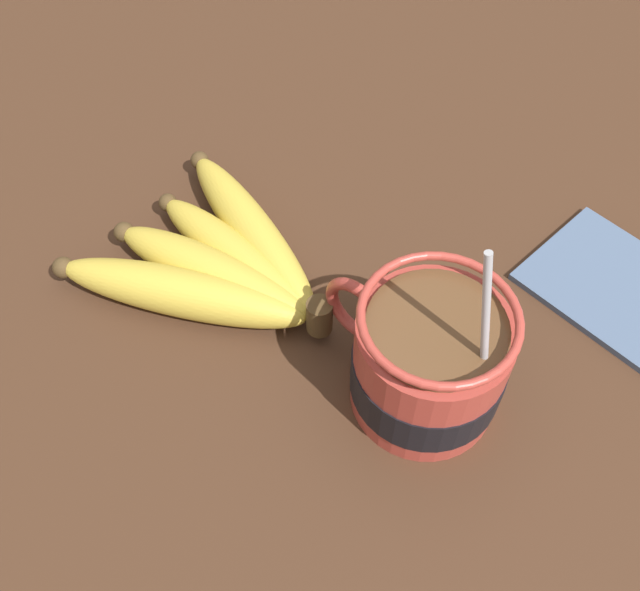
% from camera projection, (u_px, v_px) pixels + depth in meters
% --- Properties ---
extents(table, '(1.39, 1.39, 0.03)m').
position_uv_depth(table, '(334.00, 397.00, 0.54)').
color(table, '#422819').
rests_on(table, ground).
extents(coffee_mug, '(0.14, 0.11, 0.18)m').
position_uv_depth(coffee_mug, '(427.00, 362.00, 0.48)').
color(coffee_mug, '#B23D33').
rests_on(coffee_mug, table).
extents(banana_bunch, '(0.21, 0.19, 0.04)m').
position_uv_depth(banana_bunch, '(218.00, 263.00, 0.57)').
color(banana_bunch, '#4C381E').
rests_on(banana_bunch, table).
extents(napkin, '(0.17, 0.13, 0.01)m').
position_uv_depth(napkin, '(629.00, 296.00, 0.57)').
color(napkin, slate).
rests_on(napkin, table).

